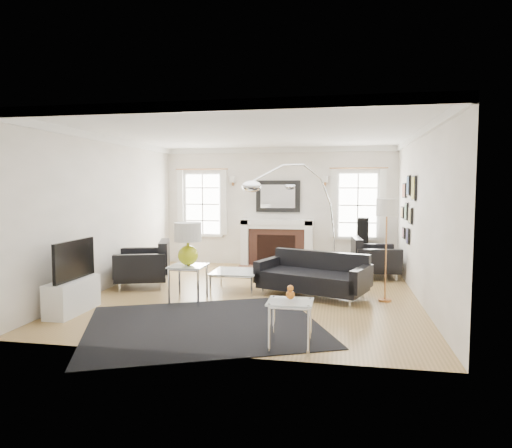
% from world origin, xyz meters
% --- Properties ---
extents(floor, '(6.00, 6.00, 0.00)m').
position_xyz_m(floor, '(0.00, 0.00, 0.00)').
color(floor, olive).
rests_on(floor, ground).
extents(back_wall, '(5.50, 0.04, 2.80)m').
position_xyz_m(back_wall, '(0.00, 3.00, 1.40)').
color(back_wall, white).
rests_on(back_wall, floor).
extents(front_wall, '(5.50, 0.04, 2.80)m').
position_xyz_m(front_wall, '(0.00, -3.00, 1.40)').
color(front_wall, white).
rests_on(front_wall, floor).
extents(left_wall, '(0.04, 6.00, 2.80)m').
position_xyz_m(left_wall, '(-2.75, 0.00, 1.40)').
color(left_wall, white).
rests_on(left_wall, floor).
extents(right_wall, '(0.04, 6.00, 2.80)m').
position_xyz_m(right_wall, '(2.75, 0.00, 1.40)').
color(right_wall, white).
rests_on(right_wall, floor).
extents(ceiling, '(5.50, 6.00, 0.02)m').
position_xyz_m(ceiling, '(0.00, 0.00, 2.80)').
color(ceiling, white).
rests_on(ceiling, back_wall).
extents(crown_molding, '(5.50, 6.00, 0.12)m').
position_xyz_m(crown_molding, '(0.00, 0.00, 2.74)').
color(crown_molding, white).
rests_on(crown_molding, back_wall).
extents(fireplace, '(1.70, 0.69, 1.11)m').
position_xyz_m(fireplace, '(0.00, 2.79, 0.54)').
color(fireplace, white).
rests_on(fireplace, floor).
extents(mantel_mirror, '(1.05, 0.07, 0.75)m').
position_xyz_m(mantel_mirror, '(0.00, 2.95, 1.65)').
color(mantel_mirror, black).
rests_on(mantel_mirror, back_wall).
extents(window_left, '(1.24, 0.15, 1.62)m').
position_xyz_m(window_left, '(-1.85, 2.95, 1.46)').
color(window_left, white).
rests_on(window_left, back_wall).
extents(window_right, '(1.24, 0.15, 1.62)m').
position_xyz_m(window_right, '(1.85, 2.95, 1.46)').
color(window_right, white).
rests_on(window_right, back_wall).
extents(gallery_wall, '(0.04, 1.73, 1.29)m').
position_xyz_m(gallery_wall, '(2.72, 1.30, 1.53)').
color(gallery_wall, black).
rests_on(gallery_wall, right_wall).
extents(tv_unit, '(0.35, 1.00, 1.09)m').
position_xyz_m(tv_unit, '(-2.44, -1.70, 0.33)').
color(tv_unit, white).
rests_on(tv_unit, floor).
extents(area_rug, '(3.83, 3.56, 0.01)m').
position_xyz_m(area_rug, '(-0.34, -1.97, 0.01)').
color(area_rug, black).
rests_on(area_rug, floor).
extents(sofa, '(2.04, 1.44, 0.61)m').
position_xyz_m(sofa, '(1.03, 0.04, 0.33)').
color(sofa, black).
rests_on(sofa, floor).
extents(armchair_left, '(1.21, 1.29, 0.71)m').
position_xyz_m(armchair_left, '(-2.13, 0.21, 0.40)').
color(armchair_left, black).
rests_on(armchair_left, floor).
extents(armchair_right, '(0.99, 1.08, 0.68)m').
position_xyz_m(armchair_right, '(2.13, 1.88, 0.38)').
color(armchair_right, black).
rests_on(armchair_right, floor).
extents(coffee_table, '(0.81, 0.81, 0.36)m').
position_xyz_m(coffee_table, '(-0.39, 0.15, 0.33)').
color(coffee_table, silver).
rests_on(coffee_table, floor).
extents(side_table_left, '(0.56, 0.56, 0.61)m').
position_xyz_m(side_table_left, '(-0.94, -0.82, 0.50)').
color(side_table_left, silver).
rests_on(side_table_left, floor).
extents(nesting_table, '(0.52, 0.44, 0.57)m').
position_xyz_m(nesting_table, '(0.91, -2.65, 0.45)').
color(nesting_table, silver).
rests_on(nesting_table, floor).
extents(gourd_lamp, '(0.43, 0.43, 0.69)m').
position_xyz_m(gourd_lamp, '(-0.94, -0.82, 1.01)').
color(gourd_lamp, '#C1CC19').
rests_on(gourd_lamp, side_table_left).
extents(orange_vase, '(0.10, 0.10, 0.17)m').
position_xyz_m(orange_vase, '(0.91, -2.65, 0.66)').
color(orange_vase, orange).
rests_on(orange_vase, nesting_table).
extents(arc_floor_lamp, '(1.68, 1.55, 2.38)m').
position_xyz_m(arc_floor_lamp, '(0.66, 0.47, 1.29)').
color(arc_floor_lamp, white).
rests_on(arc_floor_lamp, floor).
extents(stick_floor_lamp, '(0.34, 0.34, 1.68)m').
position_xyz_m(stick_floor_lamp, '(2.20, -0.13, 1.46)').
color(stick_floor_lamp, '#B0723D').
rests_on(stick_floor_lamp, floor).
extents(speaker_tower, '(0.26, 0.26, 1.19)m').
position_xyz_m(speaker_tower, '(1.97, 2.65, 0.59)').
color(speaker_tower, black).
rests_on(speaker_tower, floor).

